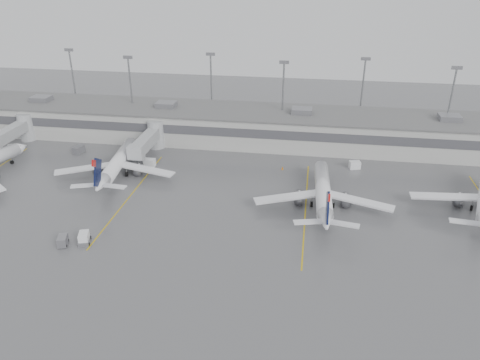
# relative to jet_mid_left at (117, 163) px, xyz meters

# --- Properties ---
(ground) EXTENTS (260.00, 260.00, 0.00)m
(ground) POSITION_rel_jet_mid_left_xyz_m (23.66, -32.51, -2.95)
(ground) COLOR #565658
(ground) RESTS_ON ground
(terminal) EXTENTS (152.00, 17.00, 9.45)m
(terminal) POSITION_rel_jet_mid_left_xyz_m (23.66, 25.47, 1.22)
(terminal) COLOR #AAAAA5
(terminal) RESTS_ON ground
(light_masts) EXTENTS (142.40, 8.00, 20.60)m
(light_masts) POSITION_rel_jet_mid_left_xyz_m (23.66, 31.24, 9.08)
(light_masts) COLOR gray
(light_masts) RESTS_ON ground
(jet_bridge_left) EXTENTS (4.00, 17.20, 7.00)m
(jet_bridge_left) POSITION_rel_jet_mid_left_xyz_m (-31.84, 13.21, 0.92)
(jet_bridge_left) COLOR gray
(jet_bridge_left) RESTS_ON ground
(jet_bridge_right) EXTENTS (4.00, 17.20, 7.00)m
(jet_bridge_right) POSITION_rel_jet_mid_left_xyz_m (3.16, 13.21, 0.92)
(jet_bridge_right) COLOR gray
(jet_bridge_right) RESTS_ON ground
(stand_markings) EXTENTS (105.25, 40.00, 0.01)m
(stand_markings) POSITION_rel_jet_mid_left_xyz_m (23.66, -8.51, -2.94)
(stand_markings) COLOR gold
(stand_markings) RESTS_ON ground
(jet_mid_left) EXTENTS (26.01, 29.31, 9.49)m
(jet_mid_left) POSITION_rel_jet_mid_left_xyz_m (0.00, 0.00, 0.00)
(jet_mid_left) COLOR white
(jet_mid_left) RESTS_ON ground
(jet_mid_right) EXTENTS (26.38, 29.59, 9.57)m
(jet_mid_right) POSITION_rel_jet_mid_left_xyz_m (44.27, -7.13, 0.02)
(jet_mid_right) COLOR white
(jet_mid_right) RESTS_ON ground
(baggage_tug) EXTENTS (2.57, 3.27, 1.85)m
(baggage_tug) POSITION_rel_jet_mid_left_xyz_m (4.82, -26.38, -2.23)
(baggage_tug) COLOR white
(baggage_tug) RESTS_ON ground
(baggage_cart) EXTENTS (2.13, 2.83, 1.62)m
(baggage_cart) POSITION_rel_jet_mid_left_xyz_m (1.62, -27.58, -2.11)
(baggage_cart) COLOR slate
(baggage_cart) RESTS_ON ground
(gse_uld_a) EXTENTS (2.60, 2.22, 1.55)m
(gse_uld_a) POSITION_rel_jet_mid_left_xyz_m (-31.38, 9.64, -2.17)
(gse_uld_a) COLOR white
(gse_uld_a) RESTS_ON ground
(gse_uld_b) EXTENTS (2.58, 1.78, 1.77)m
(gse_uld_b) POSITION_rel_jet_mid_left_xyz_m (5.19, 5.85, -2.06)
(gse_uld_b) COLOR white
(gse_uld_b) RESTS_ON ground
(gse_uld_c) EXTENTS (2.70, 2.11, 1.69)m
(gse_uld_c) POSITION_rel_jet_mid_left_xyz_m (51.53, 11.93, -2.10)
(gse_uld_c) COLOR white
(gse_uld_c) RESTS_ON ground
(gse_loader) EXTENTS (2.36, 3.21, 1.81)m
(gse_loader) POSITION_rel_jet_mid_left_xyz_m (-14.40, 10.66, -2.04)
(gse_loader) COLOR slate
(gse_loader) RESTS_ON ground
(cone_b) EXTENTS (0.40, 0.40, 0.64)m
(cone_b) POSITION_rel_jet_mid_left_xyz_m (-1.02, -1.76, -2.63)
(cone_b) COLOR orange
(cone_b) RESTS_ON ground
(cone_c) EXTENTS (0.45, 0.45, 0.71)m
(cone_c) POSITION_rel_jet_mid_left_xyz_m (35.40, 8.81, -2.59)
(cone_c) COLOR orange
(cone_c) RESTS_ON ground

